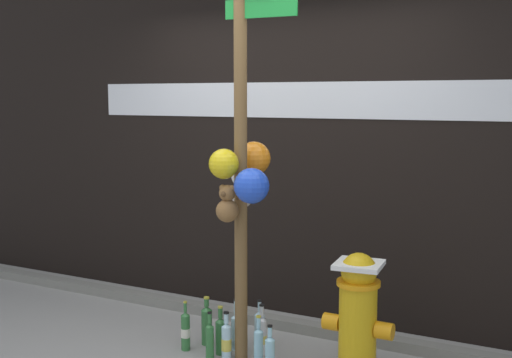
{
  "coord_description": "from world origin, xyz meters",
  "views": [
    {
      "loc": [
        2.21,
        -3.21,
        1.78
      ],
      "look_at": [
        0.26,
        0.48,
        1.25
      ],
      "focal_mm": 45.38,
      "sensor_mm": 36.0,
      "label": 1
    }
  ],
  "objects_px": {
    "bottle_5": "(207,324)",
    "bottle_8": "(259,327)",
    "bottle_0": "(259,345)",
    "bottle_3": "(270,353)",
    "bottle_6": "(221,334)",
    "fire_hydrant": "(358,312)",
    "memorial_post": "(242,138)",
    "bottle_2": "(236,330)",
    "bottle_1": "(262,334)",
    "bottle_4": "(226,341)",
    "bottle_9": "(186,331)",
    "bottle_7": "(210,339)"
  },
  "relations": [
    {
      "from": "memorial_post",
      "to": "bottle_6",
      "type": "bearing_deg",
      "value": 178.73
    },
    {
      "from": "memorial_post",
      "to": "bottle_6",
      "type": "relative_size",
      "value": 8.1
    },
    {
      "from": "bottle_6",
      "to": "bottle_8",
      "type": "distance_m",
      "value": 0.32
    },
    {
      "from": "bottle_2",
      "to": "bottle_3",
      "type": "xyz_separation_m",
      "value": [
        0.39,
        -0.23,
        -0.01
      ]
    },
    {
      "from": "bottle_1",
      "to": "bottle_9",
      "type": "xyz_separation_m",
      "value": [
        -0.5,
        -0.2,
        0.0
      ]
    },
    {
      "from": "bottle_3",
      "to": "bottle_6",
      "type": "xyz_separation_m",
      "value": [
        -0.44,
        0.11,
        0.01
      ]
    },
    {
      "from": "bottle_5",
      "to": "bottle_8",
      "type": "distance_m",
      "value": 0.38
    },
    {
      "from": "bottle_0",
      "to": "bottle_6",
      "type": "height_order",
      "value": "bottle_6"
    },
    {
      "from": "memorial_post",
      "to": "fire_hydrant",
      "type": "height_order",
      "value": "memorial_post"
    },
    {
      "from": "bottle_3",
      "to": "bottle_4",
      "type": "xyz_separation_m",
      "value": [
        -0.36,
        0.05,
        -0.0
      ]
    },
    {
      "from": "bottle_5",
      "to": "bottle_2",
      "type": "bearing_deg",
      "value": 4.52
    },
    {
      "from": "bottle_4",
      "to": "bottle_8",
      "type": "distance_m",
      "value": 0.34
    },
    {
      "from": "bottle_5",
      "to": "bottle_8",
      "type": "xyz_separation_m",
      "value": [
        0.34,
        0.17,
        -0.02
      ]
    },
    {
      "from": "bottle_5",
      "to": "bottle_9",
      "type": "xyz_separation_m",
      "value": [
        -0.08,
        -0.16,
        -0.01
      ]
    },
    {
      "from": "bottle_5",
      "to": "bottle_3",
      "type": "bearing_deg",
      "value": -19.15
    },
    {
      "from": "bottle_2",
      "to": "bottle_3",
      "type": "height_order",
      "value": "bottle_2"
    },
    {
      "from": "fire_hydrant",
      "to": "memorial_post",
      "type": "bearing_deg",
      "value": -171.85
    },
    {
      "from": "bottle_0",
      "to": "bottle_6",
      "type": "bearing_deg",
      "value": 172.67
    },
    {
      "from": "bottle_2",
      "to": "fire_hydrant",
      "type": "bearing_deg",
      "value": -1.07
    },
    {
      "from": "fire_hydrant",
      "to": "bottle_8",
      "type": "height_order",
      "value": "fire_hydrant"
    },
    {
      "from": "memorial_post",
      "to": "bottle_5",
      "type": "distance_m",
      "value": 1.41
    },
    {
      "from": "bottle_8",
      "to": "fire_hydrant",
      "type": "bearing_deg",
      "value": -12.05
    },
    {
      "from": "bottle_2",
      "to": "bottle_6",
      "type": "xyz_separation_m",
      "value": [
        -0.05,
        -0.12,
        -0.0
      ]
    },
    {
      "from": "bottle_0",
      "to": "bottle_7",
      "type": "bearing_deg",
      "value": -172.33
    },
    {
      "from": "bottle_8",
      "to": "bottle_9",
      "type": "height_order",
      "value": "bottle_9"
    },
    {
      "from": "bottle_2",
      "to": "bottle_3",
      "type": "relative_size",
      "value": 1.16
    },
    {
      "from": "bottle_7",
      "to": "bottle_8",
      "type": "relative_size",
      "value": 0.97
    },
    {
      "from": "fire_hydrant",
      "to": "bottle_1",
      "type": "bearing_deg",
      "value": 177.02
    },
    {
      "from": "memorial_post",
      "to": "bottle_0",
      "type": "xyz_separation_m",
      "value": [
        0.14,
        -0.04,
        -1.37
      ]
    },
    {
      "from": "fire_hydrant",
      "to": "bottle_5",
      "type": "distance_m",
      "value": 1.17
    },
    {
      "from": "bottle_1",
      "to": "bottle_5",
      "type": "bearing_deg",
      "value": -174.89
    },
    {
      "from": "fire_hydrant",
      "to": "bottle_7",
      "type": "bearing_deg",
      "value": -168.78
    },
    {
      "from": "bottle_0",
      "to": "bottle_8",
      "type": "height_order",
      "value": "bottle_0"
    },
    {
      "from": "fire_hydrant",
      "to": "bottle_8",
      "type": "distance_m",
      "value": 0.86
    },
    {
      "from": "bottle_5",
      "to": "bottle_6",
      "type": "bearing_deg",
      "value": -30.6
    },
    {
      "from": "bottle_0",
      "to": "bottle_7",
      "type": "height_order",
      "value": "bottle_0"
    },
    {
      "from": "bottle_1",
      "to": "fire_hydrant",
      "type": "bearing_deg",
      "value": -2.98
    },
    {
      "from": "bottle_0",
      "to": "bottle_3",
      "type": "xyz_separation_m",
      "value": [
        0.12,
        -0.07,
        -0.01
      ]
    },
    {
      "from": "bottle_2",
      "to": "bottle_4",
      "type": "height_order",
      "value": "bottle_2"
    },
    {
      "from": "fire_hydrant",
      "to": "bottle_0",
      "type": "bearing_deg",
      "value": -166.85
    },
    {
      "from": "fire_hydrant",
      "to": "bottle_4",
      "type": "height_order",
      "value": "fire_hydrant"
    },
    {
      "from": "bottle_3",
      "to": "bottle_4",
      "type": "bearing_deg",
      "value": 171.75
    },
    {
      "from": "bottle_0",
      "to": "memorial_post",
      "type": "bearing_deg",
      "value": 165.24
    },
    {
      "from": "bottle_8",
      "to": "bottle_3",
      "type": "bearing_deg",
      "value": -54.29
    },
    {
      "from": "bottle_6",
      "to": "fire_hydrant",
      "type": "bearing_deg",
      "value": 6.41
    },
    {
      "from": "bottle_4",
      "to": "bottle_8",
      "type": "height_order",
      "value": "same"
    },
    {
      "from": "memorial_post",
      "to": "bottle_5",
      "type": "bearing_deg",
      "value": 162.93
    },
    {
      "from": "bottle_0",
      "to": "bottle_2",
      "type": "xyz_separation_m",
      "value": [
        -0.27,
        0.17,
        0.0
      ]
    },
    {
      "from": "fire_hydrant",
      "to": "bottle_7",
      "type": "distance_m",
      "value": 1.05
    },
    {
      "from": "bottle_3",
      "to": "bottle_6",
      "type": "distance_m",
      "value": 0.45
    }
  ]
}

